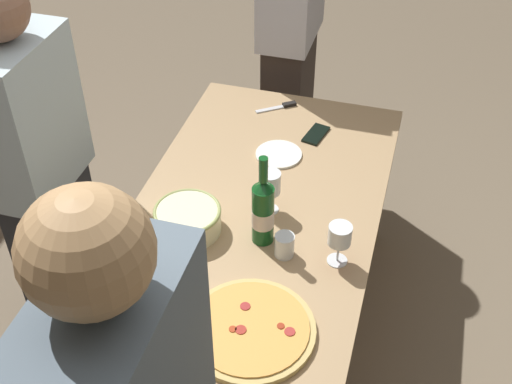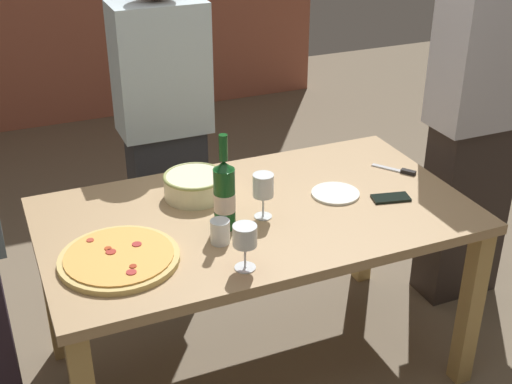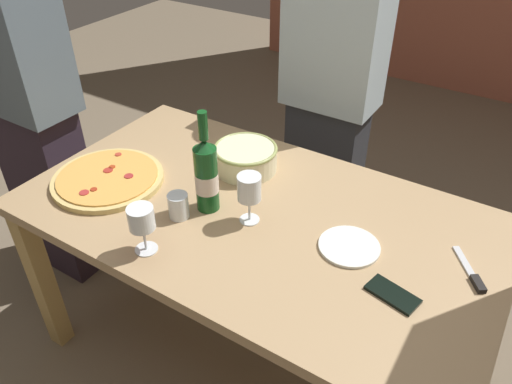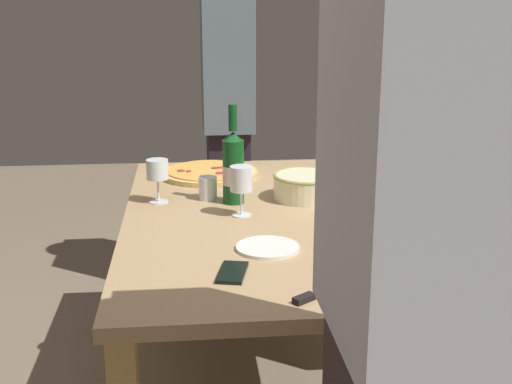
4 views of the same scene
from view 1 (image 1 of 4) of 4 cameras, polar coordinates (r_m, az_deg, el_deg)
ground_plane at (r=3.02m, az=-0.00°, el=-12.07°), size 8.00×8.00×0.00m
dining_table at (r=2.53m, az=-0.00°, el=-2.98°), size 1.60×0.90×0.75m
pizza at (r=2.07m, az=-0.47°, el=-11.64°), size 0.40×0.40×0.03m
serving_bowl at (r=2.36m, az=-5.85°, el=-2.29°), size 0.24×0.24×0.09m
wine_bottle at (r=2.26m, az=0.60°, el=-1.61°), size 0.08×0.08×0.36m
wine_glass_near_pizza at (r=2.21m, az=7.16°, el=-3.82°), size 0.08×0.08×0.16m
wine_glass_by_bottle at (r=2.39m, az=1.22°, el=0.63°), size 0.08×0.08×0.17m
cup_amber at (r=2.27m, az=2.44°, el=-4.58°), size 0.07×0.07×0.09m
side_plate at (r=2.72m, az=1.92°, el=3.24°), size 0.19×0.19×0.01m
cell_phone at (r=2.84m, az=5.14°, el=4.94°), size 0.16×0.10×0.01m
pizza_knife at (r=3.01m, az=2.19°, el=7.33°), size 0.13×0.17×0.02m
person_guest_left at (r=3.32m, az=2.96°, el=13.61°), size 0.43×0.24×1.77m
person_guest_right at (r=2.65m, az=-17.87°, el=1.15°), size 0.41×0.24×1.59m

